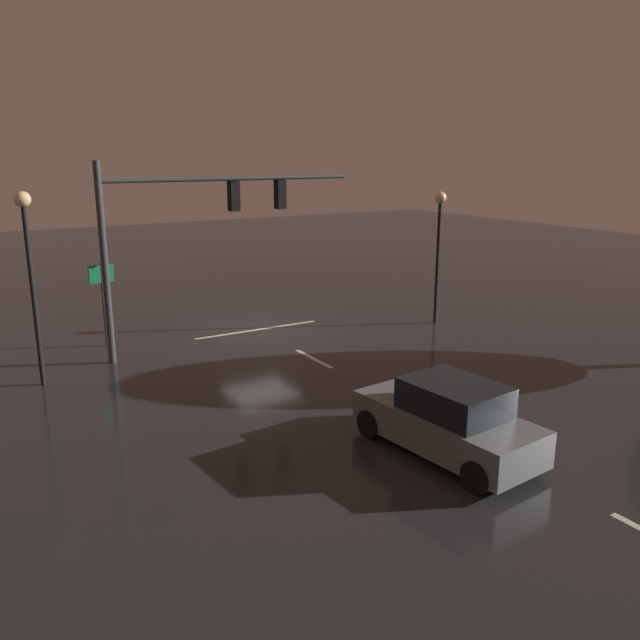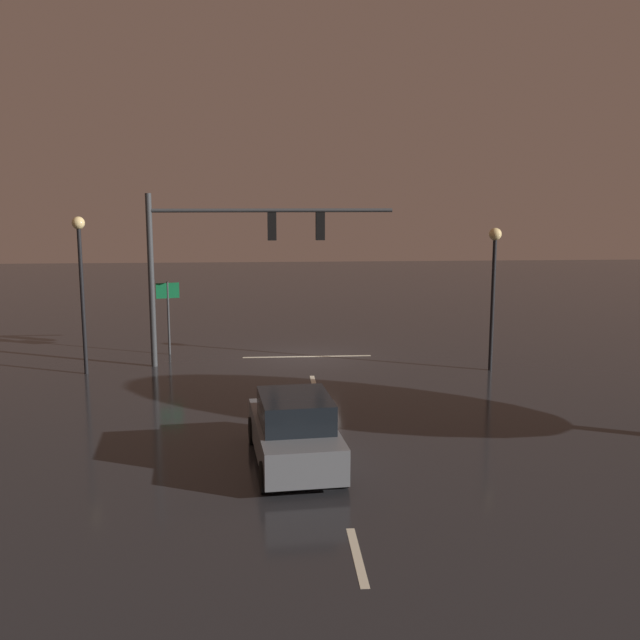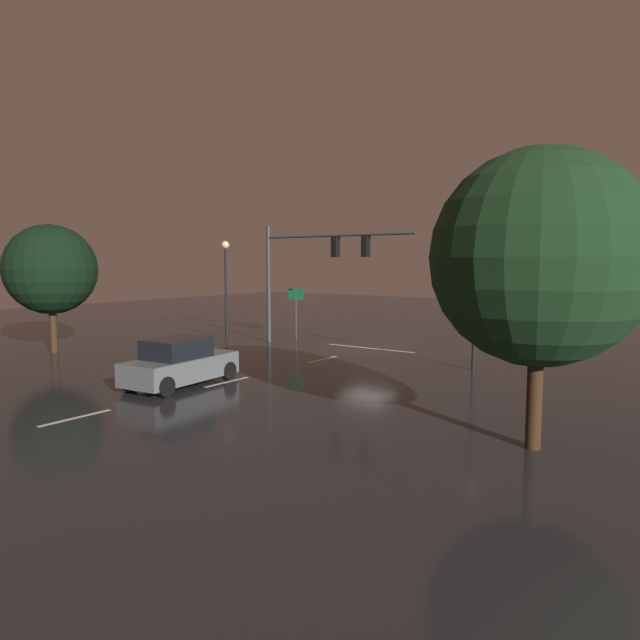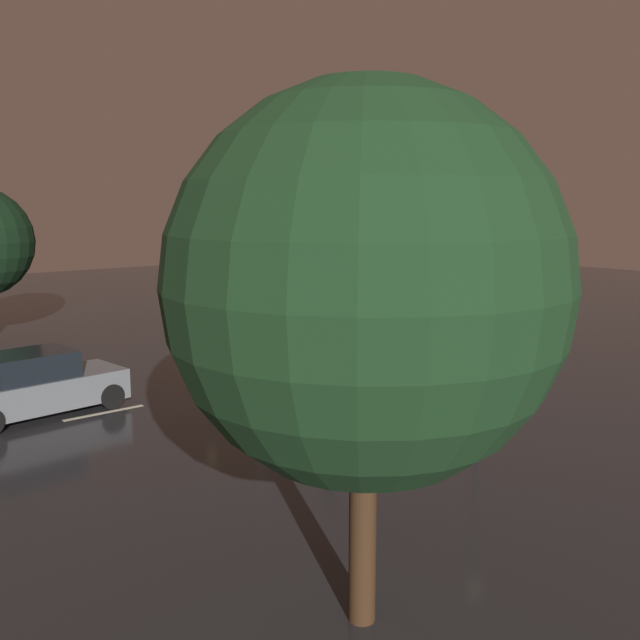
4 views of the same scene
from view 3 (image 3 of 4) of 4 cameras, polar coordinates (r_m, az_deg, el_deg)
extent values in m
plane|color=#232326|center=(29.37, 4.75, -2.83)|extent=(80.00, 80.00, 0.00)
cylinder|color=#383A3D|center=(31.59, -5.08, 3.51)|extent=(0.22, 0.22, 6.29)
cylinder|color=#383A3D|center=(28.93, 1.53, 8.33)|extent=(8.75, 0.14, 0.14)
cube|color=black|center=(28.91, 1.52, 7.21)|extent=(0.32, 0.36, 1.00)
sphere|color=black|center=(29.07, 1.74, 7.83)|extent=(0.20, 0.20, 0.20)
sphere|color=black|center=(29.06, 1.73, 7.20)|extent=(0.20, 0.20, 0.20)
sphere|color=#19F24C|center=(29.06, 1.73, 6.57)|extent=(0.20, 0.20, 0.20)
cube|color=black|center=(27.96, 4.52, 7.24)|extent=(0.32, 0.36, 1.00)
sphere|color=black|center=(28.13, 4.72, 7.88)|extent=(0.20, 0.20, 0.20)
sphere|color=black|center=(28.12, 4.72, 7.23)|extent=(0.20, 0.20, 0.20)
sphere|color=#19F24C|center=(28.12, 4.71, 6.58)|extent=(0.20, 0.20, 0.20)
cube|color=beige|center=(26.06, 0.21, -3.91)|extent=(0.16, 2.20, 0.01)
cube|color=beige|center=(21.54, -9.13, -6.04)|extent=(0.16, 2.20, 0.01)
cube|color=beige|center=(17.91, -22.94, -8.86)|extent=(0.16, 2.20, 0.01)
cube|color=beige|center=(29.53, 4.93, -2.78)|extent=(5.00, 0.16, 0.01)
cube|color=slate|center=(21.20, -13.53, -4.63)|extent=(2.20, 4.45, 0.80)
cube|color=black|center=(20.94, -13.95, -2.72)|extent=(1.79, 2.24, 0.68)
cylinder|color=black|center=(22.96, -12.27, -4.51)|extent=(0.28, 0.70, 0.68)
cylinder|color=black|center=(21.88, -9.00, -4.96)|extent=(0.28, 0.70, 0.68)
cylinder|color=black|center=(20.76, -18.26, -5.77)|extent=(0.28, 0.70, 0.68)
cylinder|color=black|center=(19.56, -14.97, -6.38)|extent=(0.28, 0.70, 0.68)
sphere|color=#F9EFC6|center=(23.16, -11.07, -3.57)|extent=(0.20, 0.20, 0.20)
sphere|color=#F9EFC6|center=(22.33, -8.55, -3.87)|extent=(0.20, 0.20, 0.20)
cylinder|color=black|center=(24.05, 14.98, 0.72)|extent=(0.14, 0.14, 4.70)
sphere|color=#F9D88C|center=(23.96, 15.14, 6.75)|extent=(0.44, 0.44, 0.44)
cylinder|color=black|center=(32.39, -9.24, 2.46)|extent=(0.14, 0.14, 5.11)
sphere|color=#F9D88C|center=(32.35, -9.32, 7.31)|extent=(0.44, 0.44, 0.44)
cylinder|color=#383A3D|center=(33.05, -2.39, 0.67)|extent=(0.09, 0.09, 2.89)
cube|color=#0F6033|center=(32.98, -2.40, 2.57)|extent=(0.89, 0.29, 0.60)
cylinder|color=#382314|center=(14.54, 20.38, -6.87)|extent=(0.36, 0.36, 2.60)
sphere|color=#163319|center=(14.21, 20.83, 5.76)|extent=(5.01, 5.01, 5.01)
cylinder|color=#382314|center=(30.73, -24.79, -0.70)|extent=(0.36, 0.36, 2.41)
sphere|color=black|center=(30.56, -25.01, 4.54)|extent=(4.29, 4.29, 4.29)
camera|label=1|loc=(25.42, -46.37, 8.72)|focal=36.13mm
camera|label=2|loc=(16.86, -66.21, 9.01)|focal=41.88mm
camera|label=4|loc=(8.26, 55.16, 10.90)|focal=39.75mm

